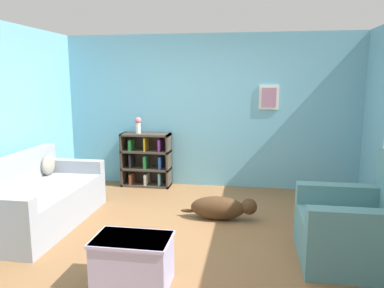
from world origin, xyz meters
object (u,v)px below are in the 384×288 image
Objects in this scene: couch at (37,201)px; dog at (221,208)px; recliner_chair at (360,227)px; vase at (138,124)px; coffee_table at (133,260)px; bookshelf at (147,160)px.

couch is 2.39m from dog.
couch is at bearing -166.84° from dog.
recliner_chair is at bearing -32.22° from dog.
vase is (-3.04, 2.34, 0.72)m from recliner_chair.
coffee_table is at bearing -35.77° from couch.
recliner_chair reaches higher than bookshelf.
dog is (0.66, 1.74, -0.08)m from coffee_table.
recliner_chair is at bearing -38.98° from bookshelf.
couch reaches higher than dog.
couch is 1.78× the size of recliner_chair.
coffee_table is 1.86m from dog.
vase reaches higher than bookshelf.
coffee_table is at bearing -74.03° from vase.
coffee_table is 3.37m from vase.
recliner_chair is 1.57× the size of coffee_table.
dog is at bearing 147.78° from recliner_chair.
couch is at bearing -111.33° from vase.
coffee_table reaches higher than dog.
vase is (-0.13, -0.02, 0.63)m from bookshelf.
recliner_chair reaches higher than coffee_table.
vase reaches higher than recliner_chair.
couch is at bearing 144.23° from coffee_table.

